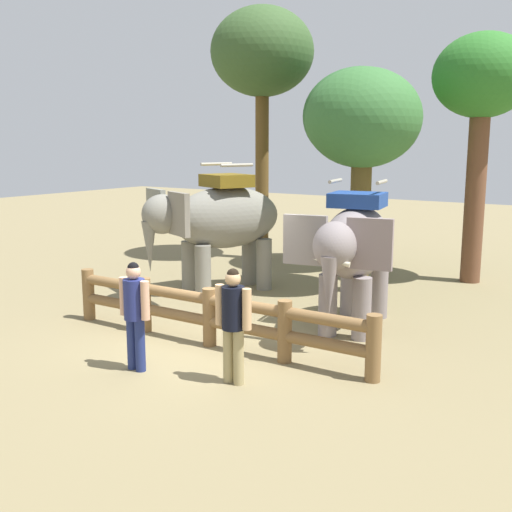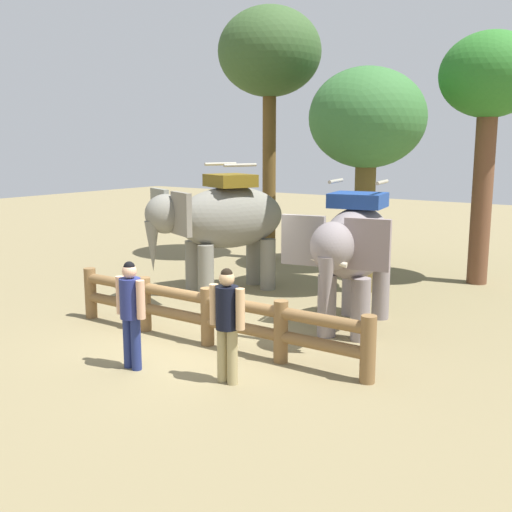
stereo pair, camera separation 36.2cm
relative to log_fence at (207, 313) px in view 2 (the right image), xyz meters
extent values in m
plane|color=olive|center=(0.00, -0.28, -0.60)|extent=(60.00, 60.00, 0.00)
cylinder|color=brown|center=(-3.10, -0.02, -0.08)|extent=(0.24, 0.24, 1.05)
cylinder|color=brown|center=(-1.55, -0.01, -0.08)|extent=(0.24, 0.24, 1.05)
cylinder|color=brown|center=(0.00, 0.00, -0.08)|extent=(0.24, 0.24, 1.05)
cylinder|color=brown|center=(1.55, 0.01, -0.08)|extent=(0.24, 0.24, 1.05)
cylinder|color=brown|center=(3.10, 0.02, -0.08)|extent=(0.24, 0.24, 1.05)
cylinder|color=brown|center=(0.00, 0.00, -0.15)|extent=(6.21, 0.25, 0.20)
cylinder|color=brown|center=(0.00, 0.00, 0.25)|extent=(6.21, 0.25, 0.20)
cylinder|color=gray|center=(-2.19, 2.61, 0.03)|extent=(0.38, 0.38, 1.26)
cylinder|color=gray|center=(-2.83, 2.90, 0.03)|extent=(0.38, 0.38, 1.26)
cylinder|color=gray|center=(-1.50, 4.17, 0.03)|extent=(0.38, 0.38, 1.26)
cylinder|color=gray|center=(-2.14, 4.45, 0.03)|extent=(0.38, 0.38, 1.26)
ellipsoid|color=gray|center=(-2.16, 3.53, 1.21)|extent=(2.31, 3.11, 1.47)
ellipsoid|color=gray|center=(-2.85, 2.00, 1.40)|extent=(1.12, 1.19, 0.90)
cube|color=gray|center=(-2.24, 1.86, 1.45)|extent=(0.82, 0.46, 0.95)
cube|color=gray|center=(-3.36, 2.36, 1.45)|extent=(0.82, 0.46, 0.95)
cone|color=gray|center=(-2.98, 1.70, 0.68)|extent=(0.34, 0.34, 1.16)
cube|color=brown|center=(-2.16, 3.53, 2.10)|extent=(1.37, 1.30, 0.29)
cylinder|color=#A59E8C|center=(-1.72, 3.34, 2.48)|extent=(0.41, 0.81, 0.07)
cylinder|color=#A59E8C|center=(-2.61, 3.73, 2.48)|extent=(0.41, 0.81, 0.07)
cylinder|color=gray|center=(2.13, 1.81, -0.02)|extent=(0.35, 0.35, 1.17)
cylinder|color=gray|center=(1.49, 1.69, -0.02)|extent=(0.35, 0.35, 1.17)
cylinder|color=gray|center=(1.84, 3.37, -0.02)|extent=(0.35, 0.35, 1.17)
cylinder|color=gray|center=(1.21, 3.25, -0.02)|extent=(0.35, 0.35, 1.17)
ellipsoid|color=gray|center=(1.67, 2.53, 1.08)|extent=(1.63, 2.81, 1.37)
ellipsoid|color=gray|center=(1.95, 0.99, 1.25)|extent=(0.89, 1.00, 0.84)
cube|color=gray|center=(2.49, 1.21, 1.30)|extent=(0.79, 0.26, 0.88)
cube|color=gray|center=(1.37, 1.00, 1.30)|extent=(0.79, 0.26, 0.88)
cone|color=gray|center=(2.01, 0.69, 0.58)|extent=(0.31, 0.31, 1.08)
cone|color=beige|center=(2.14, 0.81, 1.01)|extent=(0.37, 0.16, 0.15)
cone|color=beige|center=(1.84, 0.75, 1.01)|extent=(0.37, 0.16, 0.15)
cube|color=navy|center=(1.67, 2.53, 1.90)|extent=(1.14, 1.05, 0.27)
cylinder|color=#A59E8C|center=(2.11, 2.61, 2.26)|extent=(0.21, 0.79, 0.07)
cylinder|color=#A59E8C|center=(1.23, 2.45, 2.26)|extent=(0.21, 0.79, 0.07)
cylinder|color=navy|center=(-0.15, -1.60, -0.18)|extent=(0.16, 0.16, 0.84)
cylinder|color=navy|center=(-0.34, -1.59, -0.18)|extent=(0.16, 0.16, 0.84)
cylinder|color=navy|center=(-0.25, -1.60, 0.56)|extent=(0.36, 0.36, 0.64)
cylinder|color=#DAA382|center=(-0.01, -1.61, 0.58)|extent=(0.14, 0.14, 0.61)
cylinder|color=#DAA382|center=(-0.49, -1.58, 0.58)|extent=(0.14, 0.14, 0.61)
sphere|color=#DAA382|center=(-0.25, -1.60, 1.00)|extent=(0.23, 0.23, 0.23)
sphere|color=black|center=(-0.25, -1.60, 1.06)|extent=(0.18, 0.18, 0.18)
cylinder|color=tan|center=(1.46, -1.19, -0.18)|extent=(0.16, 0.16, 0.85)
cylinder|color=tan|center=(1.28, -1.19, -0.18)|extent=(0.16, 0.16, 0.85)
cylinder|color=black|center=(1.37, -1.19, 0.57)|extent=(0.34, 0.34, 0.65)
cylinder|color=tan|center=(1.61, -1.19, 0.59)|extent=(0.14, 0.14, 0.62)
cylinder|color=tan|center=(1.13, -1.19, 0.59)|extent=(0.14, 0.14, 0.62)
sphere|color=tan|center=(1.37, -1.19, 1.01)|extent=(0.23, 0.23, 0.23)
sphere|color=black|center=(1.37, -1.19, 1.08)|extent=(0.18, 0.18, 0.18)
cylinder|color=brown|center=(2.56, 7.84, 1.67)|extent=(0.51, 0.51, 4.55)
ellipsoid|color=#2A6C24|center=(2.56, 7.84, 4.62)|extent=(2.45, 2.45, 2.08)
cylinder|color=brown|center=(-3.77, 7.61, 2.10)|extent=(0.41, 0.41, 5.40)
ellipsoid|color=#355329|center=(-3.77, 7.61, 5.64)|extent=(3.08, 3.08, 2.62)
cylinder|color=brown|center=(0.54, 5.26, 1.10)|extent=(0.49, 0.49, 3.41)
ellipsoid|color=#346831|center=(0.54, 5.26, 3.55)|extent=(2.72, 2.72, 2.31)
cylinder|color=brown|center=(-0.72, 7.89, 1.12)|extent=(0.35, 0.35, 3.45)
ellipsoid|color=#2F622F|center=(-0.72, 7.89, 3.72)|extent=(3.16, 3.16, 2.69)
camera|label=1|loc=(6.47, -8.36, 2.98)|focal=43.04mm
camera|label=2|loc=(6.77, -8.16, 2.98)|focal=43.04mm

